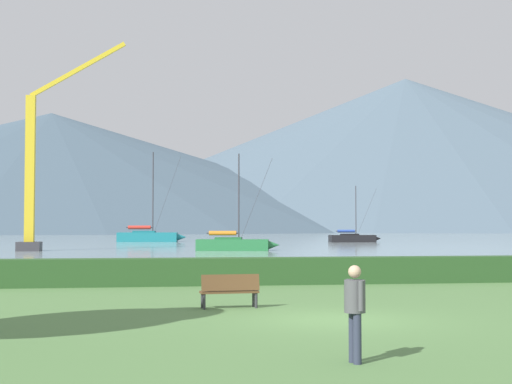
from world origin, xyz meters
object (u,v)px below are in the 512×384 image
sailboat_slip_2 (149,236)px  dock_crane (35,178)px  park_bench_under_tree (230,289)px  sailboat_slip_3 (353,238)px  sailboat_slip_5 (234,244)px  person_standing_walker (355,305)px

sailboat_slip_2 → dock_crane: bearing=-100.3°
sailboat_slip_2 → park_bench_under_tree: size_ratio=7.18×
sailboat_slip_3 → sailboat_slip_5: sailboat_slip_5 is taller
sailboat_slip_2 → sailboat_slip_3: 26.94m
park_bench_under_tree → sailboat_slip_3: bearing=67.2°
sailboat_slip_3 → sailboat_slip_2: bearing=167.4°
sailboat_slip_2 → person_standing_walker: size_ratio=7.24×
person_standing_walker → dock_crane: bearing=94.0°
dock_crane → sailboat_slip_3: bearing=36.5°
sailboat_slip_2 → sailboat_slip_3: bearing=-6.6°
sailboat_slip_2 → person_standing_walker: 88.60m
sailboat_slip_3 → sailboat_slip_5: 34.25m
sailboat_slip_2 → sailboat_slip_5: 35.49m
dock_crane → sailboat_slip_2: bearing=73.0°
sailboat_slip_3 → person_standing_walker: size_ratio=4.44×
sailboat_slip_5 → person_standing_walker: bearing=-83.7°
dock_crane → sailboat_slip_5: bearing=-5.3°
park_bench_under_tree → person_standing_walker: size_ratio=1.01×
sailboat_slip_3 → dock_crane: (-36.32, -26.91, 5.78)m
sailboat_slip_5 → park_bench_under_tree: sailboat_slip_5 is taller
sailboat_slip_2 → dock_crane: size_ratio=0.64×
sailboat_slip_5 → sailboat_slip_3: bearing=67.3°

